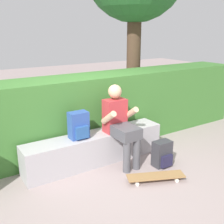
# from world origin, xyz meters

# --- Properties ---
(ground_plane) EXTENTS (24.00, 24.00, 0.00)m
(ground_plane) POSITION_xyz_m (0.00, 0.00, 0.00)
(ground_plane) COLOR gray
(bench_main) EXTENTS (2.29, 0.41, 0.47)m
(bench_main) POSITION_xyz_m (0.00, 0.41, 0.24)
(bench_main) COLOR #A9A4A8
(bench_main) RESTS_ON ground
(person_skater) EXTENTS (0.49, 0.62, 1.22)m
(person_skater) POSITION_xyz_m (0.31, 0.20, 0.67)
(person_skater) COLOR #B73338
(person_skater) RESTS_ON ground
(skateboard_near_person) EXTENTS (0.81, 0.50, 0.09)m
(skateboard_near_person) POSITION_xyz_m (0.41, -0.54, 0.07)
(skateboard_near_person) COLOR olive
(skateboard_near_person) RESTS_ON ground
(backpack_on_bench) EXTENTS (0.28, 0.23, 0.40)m
(backpack_on_bench) POSITION_xyz_m (-0.28, 0.40, 0.67)
(backpack_on_bench) COLOR #2D4C99
(backpack_on_bench) RESTS_ON bench_main
(backpack_on_ground) EXTENTS (0.28, 0.23, 0.40)m
(backpack_on_ground) POSITION_xyz_m (0.80, -0.25, 0.19)
(backpack_on_ground) COLOR #333338
(backpack_on_ground) RESTS_ON ground
(hedge_row) EXTENTS (6.49, 0.77, 1.27)m
(hedge_row) POSITION_xyz_m (0.35, 1.06, 0.63)
(hedge_row) COLOR #3C732F
(hedge_row) RESTS_ON ground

